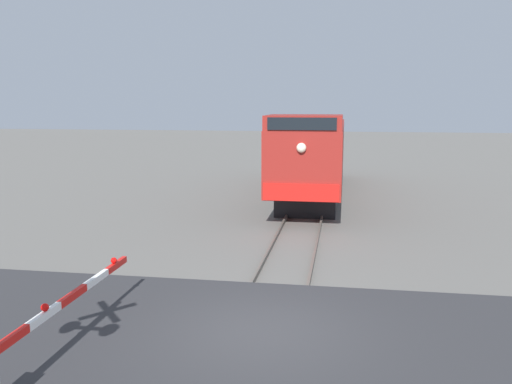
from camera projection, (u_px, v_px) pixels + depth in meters
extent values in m
plane|color=#605E59|center=(262.00, 338.00, 10.83)|extent=(160.00, 160.00, 0.00)
cube|color=#59544C|center=(226.00, 332.00, 10.93)|extent=(0.08, 80.00, 0.15)
cube|color=#59544C|center=(297.00, 337.00, 10.70)|extent=(0.08, 80.00, 0.15)
cube|color=#2D2D30|center=(262.00, 334.00, 10.81)|extent=(36.00, 5.73, 0.15)
cube|color=black|center=(307.00, 199.00, 23.42)|extent=(2.50, 3.20, 1.05)
cube|color=black|center=(317.00, 174.00, 31.76)|extent=(2.50, 3.20, 1.05)
cube|color=maroon|center=(314.00, 149.00, 27.30)|extent=(2.94, 15.58, 2.57)
cube|color=maroon|center=(305.00, 122.00, 20.82)|extent=(2.88, 2.81, 0.56)
cube|color=black|center=(302.00, 124.00, 19.43)|extent=(2.50, 0.06, 0.45)
cube|color=red|center=(301.00, 193.00, 19.82)|extent=(2.79, 0.08, 0.64)
sphere|color=#F2EACC|center=(301.00, 148.00, 19.55)|extent=(0.36, 0.36, 0.36)
cube|color=red|center=(9.00, 341.00, 8.33)|extent=(0.10, 1.00, 0.14)
cube|color=white|center=(44.00, 316.00, 9.31)|extent=(0.10, 1.00, 0.14)
cube|color=red|center=(72.00, 296.00, 10.28)|extent=(0.10, 1.00, 0.14)
cube|color=white|center=(96.00, 279.00, 11.26)|extent=(0.10, 1.00, 0.14)
cube|color=red|center=(116.00, 265.00, 12.23)|extent=(0.10, 1.00, 0.14)
sphere|color=red|center=(45.00, 307.00, 9.33)|extent=(0.14, 0.14, 0.14)
sphere|color=red|center=(114.00, 260.00, 12.11)|extent=(0.14, 0.14, 0.14)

